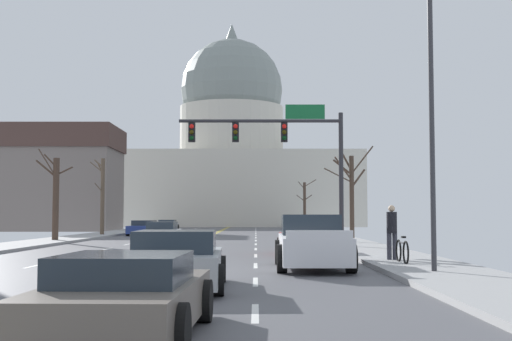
{
  "coord_description": "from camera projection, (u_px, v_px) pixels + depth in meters",
  "views": [
    {
      "loc": [
        3.51,
        -19.84,
        1.62
      ],
      "look_at": [
        3.64,
        23.23,
        4.42
      ],
      "focal_mm": 47.75,
      "sensor_mm": 36.0,
      "label": 1
    }
  ],
  "objects": [
    {
      "name": "sedan_oncoming_02",
      "position": [
        165.0,
        226.0,
        66.34
      ],
      "size": [
        2.01,
        4.38,
        1.11
      ],
      "color": "silver",
      "rests_on": "ground"
    },
    {
      "name": "sedan_oncoming_01",
      "position": [
        141.0,
        228.0,
        52.99
      ],
      "size": [
        2.17,
        4.29,
        1.17
      ],
      "color": "navy",
      "rests_on": "ground"
    },
    {
      "name": "street_lamp_right",
      "position": [
        418.0,
        84.0,
        18.19
      ],
      "size": [
        2.4,
        0.24,
        8.43
      ],
      "color": "#333338",
      "rests_on": "ground"
    },
    {
      "name": "flank_building_00",
      "position": [
        61.0,
        178.0,
        68.57
      ],
      "size": [
        11.03,
        8.88,
        10.43
      ],
      "color": "slate",
      "rests_on": "ground"
    },
    {
      "name": "sedan_near_03",
      "position": [
        123.0,
        298.0,
        8.95
      ],
      "size": [
        2.12,
        4.4,
        1.11
      ],
      "color": "#6B6056",
      "rests_on": "ground"
    },
    {
      "name": "bare_tree_03",
      "position": [
        53.0,
        196.0,
        40.03
      ],
      "size": [
        2.35,
        1.19,
        5.33
      ],
      "color": "#423328",
      "rests_on": "ground"
    },
    {
      "name": "sedan_near_02",
      "position": [
        175.0,
        261.0,
        14.87
      ],
      "size": [
        2.23,
        4.48,
        1.28
      ],
      "color": "#9EA3A8",
      "rests_on": "ground"
    },
    {
      "name": "bicycle_parked",
      "position": [
        400.0,
        251.0,
        21.1
      ],
      "size": [
        0.12,
        1.77,
        0.85
      ],
      "color": "black",
      "rests_on": "ground"
    },
    {
      "name": "ground",
      "position": [
        133.0,
        270.0,
        19.69
      ],
      "size": [
        20.0,
        180.0,
        0.2
      ],
      "color": "#4F4F55"
    },
    {
      "name": "sedan_near_00",
      "position": [
        300.0,
        239.0,
        27.82
      ],
      "size": [
        1.95,
        4.26,
        1.31
      ],
      "color": "#B71414",
      "rests_on": "ground"
    },
    {
      "name": "sedan_oncoming_00",
      "position": [
        159.0,
        233.0,
        39.17
      ],
      "size": [
        2.09,
        4.32,
        1.2
      ],
      "color": "silver",
      "rests_on": "ground"
    },
    {
      "name": "pedestrian_00",
      "position": [
        390.0,
        229.0,
        22.45
      ],
      "size": [
        0.35,
        0.34,
        1.79
      ],
      "color": "#33333D",
      "rests_on": "ground"
    },
    {
      "name": "pickup_truck_near_01",
      "position": [
        310.0,
        244.0,
        20.67
      ],
      "size": [
        2.25,
        5.54,
        1.62
      ],
      "color": "silver",
      "rests_on": "ground"
    },
    {
      "name": "capitol_building",
      "position": [
        229.0,
        156.0,
        97.36
      ],
      "size": [
        35.65,
        19.39,
        29.27
      ],
      "color": "beige",
      "rests_on": "ground"
    },
    {
      "name": "bare_tree_00",
      "position": [
        349.0,
        192.0,
        37.09
      ],
      "size": [
        2.81,
        1.9,
        5.27
      ],
      "color": "#423328",
      "rests_on": "ground"
    },
    {
      "name": "bare_tree_01",
      "position": [
        100.0,
        194.0,
        51.24
      ],
      "size": [
        1.18,
        1.33,
        5.72
      ],
      "color": "brown",
      "rests_on": "ground"
    },
    {
      "name": "bare_tree_02",
      "position": [
        303.0,
        204.0,
        72.14
      ],
      "size": [
        2.17,
        1.81,
        5.25
      ],
      "color": "#423328",
      "rests_on": "ground"
    },
    {
      "name": "signal_gantry",
      "position": [
        280.0,
        144.0,
        32.68
      ],
      "size": [
        7.91,
        0.41,
        6.79
      ],
      "color": "#28282D",
      "rests_on": "ground"
    }
  ]
}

